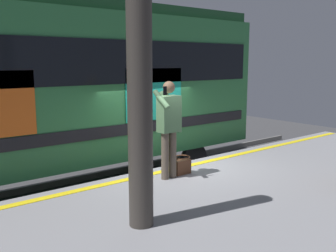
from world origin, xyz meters
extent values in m
plane|color=#3D3D3F|center=(0.00, 0.00, 0.00)|extent=(24.48, 24.48, 0.00)
cube|color=gray|center=(0.00, 2.10, 0.48)|extent=(12.39, 4.20, 0.95)
cube|color=yellow|center=(0.00, 0.30, 0.96)|extent=(12.14, 0.16, 0.01)
cube|color=slate|center=(0.00, -1.44, 0.08)|extent=(16.10, 0.08, 0.16)
cube|color=slate|center=(0.00, -2.88, 0.08)|extent=(16.10, 0.08, 0.16)
cube|color=#2D723F|center=(1.54, -2.16, 2.53)|extent=(9.79, 2.75, 3.17)
cube|color=#1B4426|center=(1.54, -2.16, 4.24)|extent=(9.59, 2.53, 0.24)
cube|color=black|center=(1.54, -0.77, 3.09)|extent=(9.30, 0.03, 0.90)
cube|color=black|center=(1.54, -0.77, 1.66)|extent=(9.30, 0.03, 0.24)
cube|color=#19A58C|center=(-0.17, -0.77, 2.37)|extent=(1.52, 0.02, 1.15)
cylinder|color=black|center=(-1.64, -1.06, 0.58)|extent=(0.84, 0.12, 0.84)
cylinder|color=black|center=(-1.64, -3.26, 0.58)|extent=(0.84, 0.12, 0.84)
cylinder|color=brown|center=(0.50, 0.70, 1.39)|extent=(0.14, 0.14, 0.88)
cylinder|color=brown|center=(0.68, 0.70, 1.39)|extent=(0.14, 0.14, 0.88)
cube|color=#4C724C|center=(0.59, 0.70, 2.16)|extent=(0.40, 0.24, 0.66)
sphere|color=#4C724C|center=(0.59, 0.54, 2.47)|extent=(0.20, 0.20, 0.20)
sphere|color=#997051|center=(0.59, 0.70, 2.64)|extent=(0.22, 0.22, 0.22)
cylinder|color=#4C724C|center=(0.34, 0.70, 2.09)|extent=(0.09, 0.09, 0.60)
cylinder|color=#4C724C|center=(0.82, 0.78, 2.44)|extent=(0.09, 0.42, 0.33)
cube|color=black|center=(0.82, 0.88, 2.60)|extent=(0.07, 0.02, 0.15)
cube|color=#59331E|center=(0.24, 0.66, 1.09)|extent=(0.34, 0.15, 0.28)
torus|color=#59331E|center=(0.24, 0.66, 1.29)|extent=(0.31, 0.31, 0.02)
cylinder|color=#38332D|center=(2.16, 2.07, 2.72)|extent=(0.32, 0.32, 3.55)
camera|label=1|loc=(4.86, 6.03, 3.10)|focal=40.69mm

